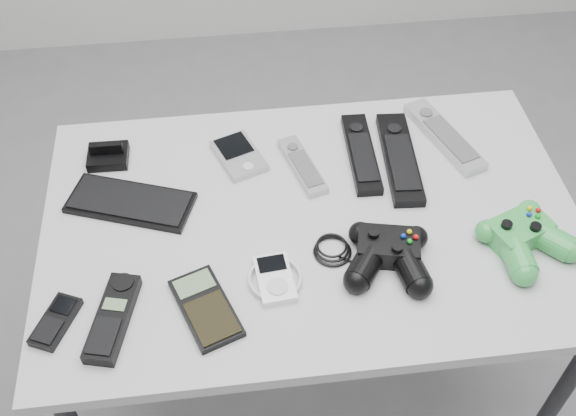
{
  "coord_description": "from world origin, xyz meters",
  "views": [
    {
      "loc": [
        -0.23,
        -0.77,
        1.67
      ],
      "look_at": [
        -0.12,
        0.08,
        0.71
      ],
      "focal_mm": 42.0,
      "sensor_mm": 36.0,
      "label": 1
    }
  ],
  "objects": [
    {
      "name": "dock_bracket",
      "position": [
        -0.48,
        0.28,
        0.71
      ],
      "size": [
        0.08,
        0.07,
        0.04
      ],
      "primitive_type": "cube",
      "rotation": [
        0.0,
        0.0,
        -0.03
      ],
      "color": "black",
      "rests_on": "desk"
    },
    {
      "name": "floor",
      "position": [
        0.0,
        0.0,
        0.0
      ],
      "size": [
        3.5,
        3.5,
        0.0
      ],
      "primitive_type": "plane",
      "color": "slate",
      "rests_on": "ground"
    },
    {
      "name": "calculator",
      "position": [
        -0.29,
        -0.11,
        0.7
      ],
      "size": [
        0.13,
        0.18,
        0.02
      ],
      "primitive_type": "cube",
      "rotation": [
        0.0,
        0.0,
        0.36
      ],
      "color": "black",
      "rests_on": "desk"
    },
    {
      "name": "remote_silver_a",
      "position": [
        -0.08,
        0.21,
        0.7
      ],
      "size": [
        0.09,
        0.18,
        0.02
      ],
      "primitive_type": "cube",
      "rotation": [
        0.0,
        0.0,
        0.27
      ],
      "color": "#A7A8AE",
      "rests_on": "desk"
    },
    {
      "name": "remote_black_a",
      "position": [
        0.05,
        0.23,
        0.7
      ],
      "size": [
        0.06,
        0.23,
        0.02
      ],
      "primitive_type": "cube",
      "rotation": [
        0.0,
        0.0,
        -0.03
      ],
      "color": "black",
      "rests_on": "desk"
    },
    {
      "name": "mp3_player",
      "position": [
        -0.17,
        -0.07,
        0.7
      ],
      "size": [
        0.11,
        0.11,
        0.02
      ],
      "primitive_type": "cube",
      "rotation": [
        0.0,
        0.0,
        0.09
      ],
      "color": "white",
      "rests_on": "desk"
    },
    {
      "name": "desk",
      "position": [
        -0.08,
        0.07,
        0.63
      ],
      "size": [
        1.03,
        0.66,
        0.69
      ],
      "color": "#B0B0B3",
      "rests_on": "floor"
    },
    {
      "name": "pda_keyboard",
      "position": [
        -0.43,
        0.15,
        0.7
      ],
      "size": [
        0.26,
        0.18,
        0.01
      ],
      "primitive_type": "cube",
      "rotation": [
        0.0,
        0.0,
        -0.35
      ],
      "color": "black",
      "rests_on": "desk"
    },
    {
      "name": "mobile_phone",
      "position": [
        -0.54,
        -0.11,
        0.7
      ],
      "size": [
        0.09,
        0.11,
        0.02
      ],
      "primitive_type": "cube",
      "rotation": [
        0.0,
        0.0,
        -0.42
      ],
      "color": "black",
      "rests_on": "desk"
    },
    {
      "name": "pda",
      "position": [
        -0.21,
        0.25,
        0.7
      ],
      "size": [
        0.12,
        0.14,
        0.02
      ],
      "primitive_type": "cube",
      "rotation": [
        0.0,
        0.0,
        0.36
      ],
      "color": "#A7A8AE",
      "rests_on": "desk"
    },
    {
      "name": "cordless_handset",
      "position": [
        -0.45,
        -0.12,
        0.71
      ],
      "size": [
        0.09,
        0.18,
        0.03
      ],
      "primitive_type": "cube",
      "rotation": [
        0.0,
        0.0,
        -0.25
      ],
      "color": "black",
      "rests_on": "desk"
    },
    {
      "name": "remote_silver_b",
      "position": [
        0.23,
        0.26,
        0.7
      ],
      "size": [
        0.13,
        0.24,
        0.02
      ],
      "primitive_type": "cube",
      "rotation": [
        0.0,
        0.0,
        0.33
      ],
      "color": "#B0B0B7",
      "rests_on": "desk"
    },
    {
      "name": "controller_green",
      "position": [
        0.3,
        -0.04,
        0.72
      ],
      "size": [
        0.21,
        0.21,
        0.05
      ],
      "primitive_type": null,
      "rotation": [
        0.0,
        0.0,
        0.38
      ],
      "color": "#23832D",
      "rests_on": "desk"
    },
    {
      "name": "remote_black_b",
      "position": [
        0.12,
        0.2,
        0.7
      ],
      "size": [
        0.08,
        0.26,
        0.02
      ],
      "primitive_type": "cube",
      "rotation": [
        0.0,
        0.0,
        -0.07
      ],
      "color": "black",
      "rests_on": "desk"
    },
    {
      "name": "controller_black",
      "position": [
        0.04,
        -0.05,
        0.72
      ],
      "size": [
        0.3,
        0.22,
        0.05
      ],
      "primitive_type": null,
      "rotation": [
        0.0,
        0.0,
        -0.22
      ],
      "color": "black",
      "rests_on": "desk"
    }
  ]
}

